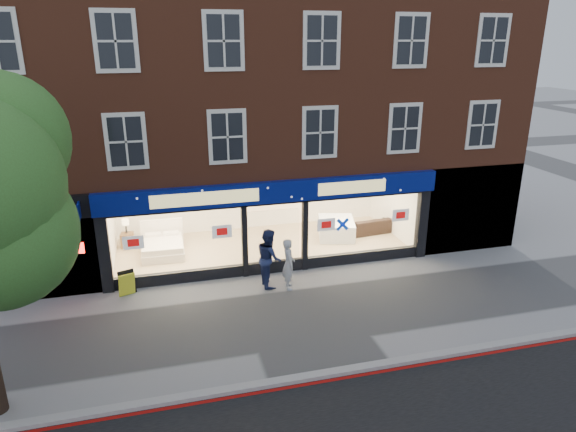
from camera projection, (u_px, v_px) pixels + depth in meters
name	position (u px, v px, depth m)	size (l,w,h in m)	color
ground	(300.00, 315.00, 15.02)	(120.00, 120.00, 0.00)	gray
kerb_line	(336.00, 379.00, 12.19)	(60.00, 0.10, 0.01)	#8C0A07
kerb_stone	(333.00, 373.00, 12.35)	(60.00, 0.25, 0.12)	gray
showroom_floor	(262.00, 247.00, 19.80)	(11.00, 4.50, 0.10)	tan
building	(249.00, 66.00, 19.15)	(19.00, 8.26, 10.30)	brown
display_bed	(163.00, 246.00, 19.00)	(1.58, 1.92, 1.06)	white
bedside_table	(127.00, 240.00, 19.61)	(0.45, 0.45, 0.55)	brown
mattress_stack	(336.00, 228.00, 20.62)	(1.80, 2.05, 0.69)	white
sofa	(370.00, 225.00, 21.05)	(2.12, 0.83, 0.62)	black
a_board	(127.00, 283.00, 16.10)	(0.51, 0.33, 0.79)	yellow
pedestrian_grey	(289.00, 264.00, 16.40)	(0.62, 0.41, 1.69)	#B6B8BF
pedestrian_blue	(269.00, 258.00, 16.57)	(0.94, 0.73, 1.94)	#1C254F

